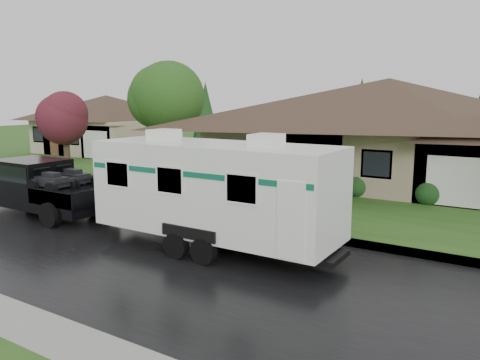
{
  "coord_description": "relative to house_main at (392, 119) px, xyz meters",
  "views": [
    {
      "loc": [
        8.68,
        -11.99,
        4.66
      ],
      "look_at": [
        0.0,
        2.0,
        1.79
      ],
      "focal_mm": 35.0,
      "sensor_mm": 36.0,
      "label": 1
    }
  ],
  "objects": [
    {
      "name": "house_main",
      "position": [
        0.0,
        0.0,
        0.0
      ],
      "size": [
        19.44,
        10.8,
        6.9
      ],
      "color": "#9D876A",
      "rests_on": "lawn"
    },
    {
      "name": "travel_trailer",
      "position": [
        -1.68,
        -14.27,
        -1.64
      ],
      "size": [
        8.21,
        2.88,
        3.68
      ],
      "color": "white",
      "rests_on": "ground"
    },
    {
      "name": "shrub_row",
      "position": [
        -0.29,
        -4.54,
        -2.94
      ],
      "size": [
        13.6,
        1.0,
        1.0
      ],
      "color": "#143814",
      "rests_on": "lawn"
    },
    {
      "name": "curb",
      "position": [
        -2.29,
        -11.59,
        -3.52
      ],
      "size": [
        140.0,
        0.5,
        0.15
      ],
      "primitive_type": "cube",
      "color": "gray",
      "rests_on": "ground"
    },
    {
      "name": "tree_red",
      "position": [
        -16.76,
        -7.9,
        -0.09
      ],
      "size": [
        2.92,
        2.92,
        4.84
      ],
      "color": "#382B1E",
      "rests_on": "lawn"
    },
    {
      "name": "pickup_truck",
      "position": [
        -10.5,
        -14.27,
        -2.4
      ],
      "size": [
        6.66,
        2.53,
        2.22
      ],
      "color": "black",
      "rests_on": "ground"
    },
    {
      "name": "tree_left_green",
      "position": [
        -10.71,
        -6.11,
        1.21
      ],
      "size": [
        4.05,
        4.05,
        6.7
      ],
      "color": "#382B1E",
      "rests_on": "lawn"
    },
    {
      "name": "road",
      "position": [
        -2.29,
        -15.84,
        -3.59
      ],
      "size": [
        140.0,
        8.0,
        0.01
      ],
      "primitive_type": "cube",
      "color": "black",
      "rests_on": "ground"
    },
    {
      "name": "house_far",
      "position": [
        -24.07,
        2.02,
        -0.62
      ],
      "size": [
        10.8,
        8.64,
        5.8
      ],
      "color": "tan",
      "rests_on": "lawn"
    },
    {
      "name": "lawn",
      "position": [
        -2.29,
        1.16,
        -3.52
      ],
      "size": [
        140.0,
        26.0,
        0.15
      ],
      "primitive_type": "cube",
      "color": "#235019",
      "rests_on": "ground"
    },
    {
      "name": "ground",
      "position": [
        -2.29,
        -13.84,
        -3.59
      ],
      "size": [
        140.0,
        140.0,
        0.0
      ],
      "primitive_type": "plane",
      "color": "#235019",
      "rests_on": "ground"
    }
  ]
}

